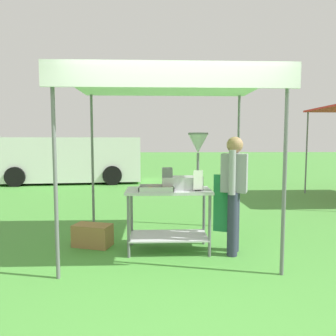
# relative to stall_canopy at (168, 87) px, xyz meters

# --- Properties ---
(ground_plane) EXTENTS (70.00, 70.00, 0.00)m
(ground_plane) POSITION_rel_stall_canopy_xyz_m (0.08, 4.91, -2.30)
(ground_plane) COLOR #478E38
(stall_canopy) EXTENTS (2.77, 2.20, 2.40)m
(stall_canopy) POSITION_rel_stall_canopy_xyz_m (0.00, 0.00, 0.00)
(stall_canopy) COLOR slate
(stall_canopy) RESTS_ON ground
(donut_cart) EXTENTS (1.18, 0.61, 0.88)m
(donut_cart) POSITION_rel_stall_canopy_xyz_m (0.00, -0.10, -1.68)
(donut_cart) COLOR #B7B7BC
(donut_cart) RESTS_ON ground
(donut_tray) EXTENTS (0.47, 0.33, 0.07)m
(donut_tray) POSITION_rel_stall_canopy_xyz_m (-0.16, -0.22, -1.40)
(donut_tray) COLOR #B7B7BC
(donut_tray) RESTS_ON donut_cart
(donut_fryer) EXTENTS (0.64, 0.28, 0.79)m
(donut_fryer) POSITION_rel_stall_canopy_xyz_m (0.26, -0.08, -1.11)
(donut_fryer) COLOR #B7B7BC
(donut_fryer) RESTS_ON donut_cart
(menu_sign) EXTENTS (0.13, 0.05, 0.28)m
(menu_sign) POSITION_rel_stall_canopy_xyz_m (0.40, -0.24, -1.30)
(menu_sign) COLOR black
(menu_sign) RESTS_ON donut_cart
(vendor) EXTENTS (0.46, 0.53, 1.61)m
(vendor) POSITION_rel_stall_canopy_xyz_m (0.88, -0.23, -1.40)
(vendor) COLOR #2D3347
(vendor) RESTS_ON ground
(supply_crate) EXTENTS (0.61, 0.44, 0.32)m
(supply_crate) POSITION_rel_stall_canopy_xyz_m (-1.12, 0.13, -2.14)
(supply_crate) COLOR olive
(supply_crate) RESTS_ON ground
(van_white) EXTENTS (5.44, 2.45, 1.69)m
(van_white) POSITION_rel_stall_canopy_xyz_m (-3.45, 7.43, -1.42)
(van_white) COLOR white
(van_white) RESTS_ON ground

